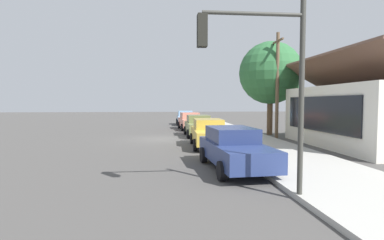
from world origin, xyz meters
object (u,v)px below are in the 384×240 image
(car_skyblue, at_px, (185,118))
(shade_tree, at_px, (270,73))
(car_coral, at_px, (190,121))
(car_mustard, at_px, (209,133))
(utility_pole_wooden, at_px, (277,83))
(traffic_light_main, at_px, (262,66))
(fire_hydrant_red, at_px, (227,134))
(car_navy, at_px, (234,148))
(car_olive, at_px, (199,125))

(car_skyblue, distance_m, shade_tree, 13.24)
(car_coral, bearing_deg, car_mustard, -2.38)
(car_skyblue, relative_size, utility_pole_wooden, 0.58)
(car_coral, height_order, traffic_light_main, traffic_light_main)
(shade_tree, xyz_separation_m, fire_hydrant_red, (3.90, -4.32, -4.37))
(car_skyblue, distance_m, fire_hydrant_red, 15.15)
(car_skyblue, relative_size, car_navy, 0.88)
(car_skyblue, distance_m, utility_pole_wooden, 14.87)
(utility_pole_wooden, height_order, fire_hydrant_red, utility_pole_wooden)
(traffic_light_main, distance_m, fire_hydrant_red, 12.24)
(car_navy, bearing_deg, car_skyblue, 176.81)
(car_olive, distance_m, traffic_light_main, 15.48)
(shade_tree, bearing_deg, fire_hydrant_red, -47.97)
(car_skyblue, xyz_separation_m, car_olive, (11.57, 0.12, 0.00))
(fire_hydrant_red, bearing_deg, car_coral, -170.63)
(car_skyblue, height_order, car_mustard, same)
(car_navy, bearing_deg, car_coral, 176.86)
(car_coral, relative_size, car_olive, 1.05)
(utility_pole_wooden, bearing_deg, traffic_light_main, -22.95)
(car_olive, bearing_deg, fire_hydrant_red, 22.07)
(traffic_light_main, height_order, fire_hydrant_red, traffic_light_main)
(car_mustard, bearing_deg, car_navy, 2.70)
(car_coral, bearing_deg, fire_hydrant_red, 6.82)
(traffic_light_main, xyz_separation_m, fire_hydrant_red, (-11.75, 1.66, -2.99))
(car_skyblue, bearing_deg, fire_hydrant_red, 6.76)
(shade_tree, height_order, fire_hydrant_red, shade_tree)
(car_coral, relative_size, fire_hydrant_red, 6.66)
(car_olive, bearing_deg, traffic_light_main, -0.81)
(car_skyblue, bearing_deg, car_coral, 1.04)
(car_coral, height_order, car_olive, same)
(traffic_light_main, relative_size, utility_pole_wooden, 0.69)
(shade_tree, distance_m, traffic_light_main, 16.81)
(car_mustard, xyz_separation_m, car_navy, (5.89, 0.05, 0.00))
(fire_hydrant_red, bearing_deg, traffic_light_main, -8.04)
(car_skyblue, height_order, car_olive, same)
(car_olive, distance_m, car_mustard, 5.55)
(utility_pole_wooden, bearing_deg, car_navy, -29.60)
(car_olive, bearing_deg, car_navy, 0.00)
(shade_tree, xyz_separation_m, utility_pole_wooden, (2.28, -0.32, -0.93))
(car_navy, bearing_deg, shade_tree, 150.66)
(traffic_light_main, bearing_deg, car_navy, 176.60)
(car_olive, height_order, traffic_light_main, traffic_light_main)
(car_olive, relative_size, traffic_light_main, 0.87)
(car_coral, bearing_deg, traffic_light_main, -2.93)
(shade_tree, bearing_deg, car_skyblue, -152.36)
(car_skyblue, distance_m, car_navy, 23.02)
(car_navy, height_order, shade_tree, shade_tree)
(car_skyblue, distance_m, car_mustard, 17.12)
(car_skyblue, xyz_separation_m, fire_hydrant_red, (15.07, 1.53, -0.32))
(car_olive, height_order, car_mustard, same)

